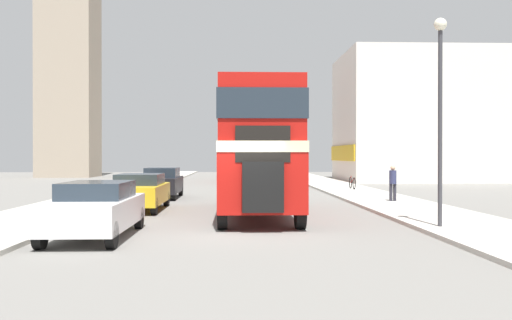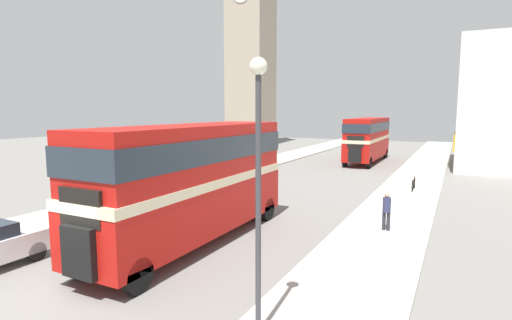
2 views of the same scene
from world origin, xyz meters
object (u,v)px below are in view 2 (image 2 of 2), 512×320
Objects in this scene: bus_distant at (368,136)px; church_tower at (251,8)px; car_parked_far at (215,179)px; bicycle_on_pavement at (413,184)px; pedestrian_walking at (387,209)px; car_parked_mid at (137,202)px; street_lamp at (258,158)px; double_decker_bus at (192,174)px.

bus_distant is 0.28× the size of church_tower.
church_tower reaches higher than bus_distant.
car_parked_far reaches higher than bicycle_on_pavement.
car_parked_mid is at bearing -165.60° from pedestrian_walking.
car_parked_far is at bearing 160.45° from pedestrian_walking.
church_tower is (-23.92, 24.28, 18.21)m from bicycle_on_pavement.
bicycle_on_pavement is at bearing -67.24° from bus_distant.
car_parked_mid is at bearing 146.16° from street_lamp.
church_tower reaches higher than pedestrian_walking.
bus_distant reaches higher than bicycle_on_pavement.
car_parked_far is 12.08m from bicycle_on_pavement.
church_tower reaches higher than car_parked_mid.
double_decker_bus reaches higher than bus_distant.
pedestrian_walking is 44.78m from church_tower.
car_parked_mid is at bearing -70.11° from church_tower.
pedestrian_walking is 0.88× the size of bicycle_on_pavement.
street_lamp is at bearing -94.15° from bicycle_on_pavement.
bus_distant reaches higher than pedestrian_walking.
bus_distant is 14.15m from bicycle_on_pavement.
street_lamp is (4.09, -31.26, 1.48)m from bus_distant.
bicycle_on_pavement is at bearing 48.07° from car_parked_mid.
double_decker_bus is 6.50× the size of pedestrian_walking.
bus_distant is 2.34× the size of car_parked_far.
double_decker_bus reaches higher than bicycle_on_pavement.
street_lamp is at bearing -33.84° from car_parked_mid.
car_parked_far is at bearing 118.06° from double_decker_bus.
church_tower is (-23.79, 33.56, 17.70)m from pedestrian_walking.
double_decker_bus is 5.13m from car_parked_mid.
pedestrian_walking is at bearing -76.59° from bus_distant.
double_decker_bus reaches higher than car_parked_far.
bus_distant reaches higher than car_parked_far.
pedestrian_walking is (5.29, -22.19, -1.48)m from bus_distant.
bus_distant is 1.75× the size of street_lamp.
car_parked_mid is 11.01m from pedestrian_walking.
bicycle_on_pavement is 0.05× the size of church_tower.
bus_distant is at bearing 77.85° from car_parked_mid.
street_lamp is at bearing -42.45° from double_decker_bus.
bicycle_on_pavement is (0.13, 9.27, -0.52)m from pedestrian_walking.
bus_distant is 2.27× the size of car_parked_mid.
car_parked_far is 2.50× the size of bicycle_on_pavement.
double_decker_bus reaches higher than pedestrian_walking.
bicycle_on_pavement is at bearing -45.44° from church_tower.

